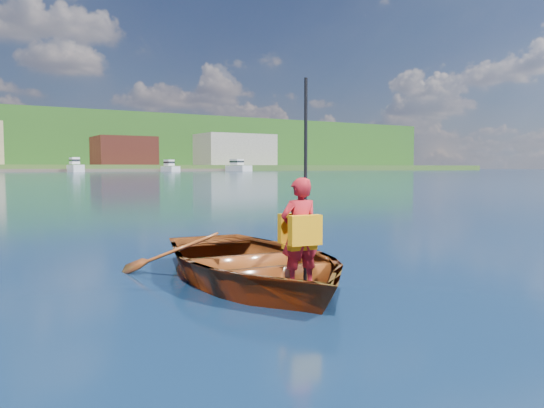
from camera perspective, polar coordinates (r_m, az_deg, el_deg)
name	(u,v)px	position (r m, az deg, el deg)	size (l,w,h in m)	color
ground	(141,283)	(6.32, -13.88, -8.24)	(600.00, 600.00, 0.00)	#132841
rowboat	(251,262)	(6.18, -2.26, -6.24)	(2.95, 3.89, 0.76)	maroon
child_paddler	(300,232)	(5.37, 2.99, -3.00)	(0.43, 0.36, 2.14)	#AB1720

